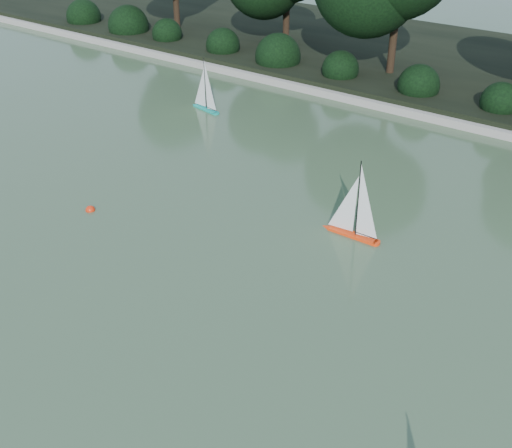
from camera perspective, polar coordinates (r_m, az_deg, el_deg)
name	(u,v)px	position (r m, az deg, el deg)	size (l,w,h in m)	color
ground	(213,341)	(8.39, -3.80, -10.32)	(80.00, 80.00, 0.00)	#374E2F
pond_coping	(471,126)	(15.36, 18.59, 8.28)	(40.00, 0.35, 0.18)	gray
shrub_hedge	(488,100)	(16.06, 19.94, 10.36)	(29.10, 1.10, 1.10)	black
sailboat_orange	(350,223)	(10.51, 8.31, 0.13)	(1.06, 0.18, 1.46)	#FF390D
sailboat_teal	(204,101)	(15.81, -4.67, 10.88)	(1.01, 0.35, 1.38)	#119D88
race_buoy	(90,210)	(11.59, -14.51, 1.19)	(0.17, 0.17, 0.17)	red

